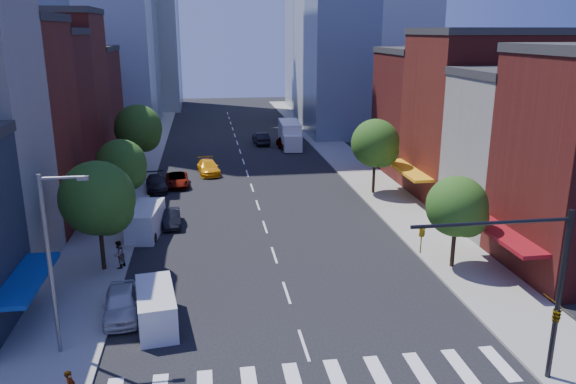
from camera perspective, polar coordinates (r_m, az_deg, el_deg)
name	(u,v)px	position (r m, az deg, el deg)	size (l,w,h in m)	color
ground	(304,345)	(29.48, 1.63, -15.29)	(220.00, 220.00, 0.00)	black
sidewalk_left	(136,168)	(67.01, -15.15, 2.33)	(5.00, 120.00, 0.15)	gray
sidewalk_right	(347,161)	(68.69, 6.04, 3.14)	(5.00, 120.00, 0.15)	gray
crosswalk	(315,380)	(27.01, 2.81, -18.55)	(19.00, 3.00, 0.01)	silver
bldg_left_3	(21,120)	(56.77, -25.49, 6.58)	(12.00, 8.00, 15.00)	#581616
bldg_left_4	(44,99)	(64.77, -23.51, 8.69)	(12.00, 9.00, 17.00)	maroon
bldg_left_5	(67,106)	(74.16, -21.54, 8.11)	(12.00, 10.00, 13.00)	#581616
bldg_right_1	(534,154)	(48.18, 23.72, 3.52)	(12.00, 8.00, 12.00)	beige
bldg_right_2	(481,118)	(55.61, 19.04, 7.09)	(12.00, 10.00, 15.00)	maroon
bldg_right_3	(437,114)	(64.68, 14.93, 7.68)	(12.00, 10.00, 13.00)	#581616
traffic_signal	(547,298)	(27.31, 24.85, -9.71)	(7.24, 2.24, 8.00)	black
streetlight	(53,254)	(28.60, -22.78, -5.86)	(2.25, 0.25, 9.00)	slate
tree_left_near	(100,201)	(37.81, -18.57, -0.88)	(4.80, 4.80, 7.30)	black
tree_left_mid	(123,167)	(48.41, -16.43, 2.49)	(4.20, 4.20, 6.65)	black
tree_left_far	(140,130)	(61.91, -14.83, 6.11)	(5.00, 5.00, 7.75)	black
tree_right_near	(459,209)	(38.15, 17.00, -1.66)	(4.00, 4.00, 6.20)	black
tree_right_far	(377,145)	(54.23, 9.02, 4.73)	(4.60, 4.60, 7.20)	black
parked_car_front	(121,303)	(33.05, -16.56, -10.75)	(1.90, 4.72, 1.61)	silver
parked_car_second	(171,218)	(46.75, -11.75, -2.58)	(1.41, 4.04, 1.33)	black
parked_car_third	(177,180)	(58.51, -11.18, 1.24)	(2.22, 4.81, 1.34)	#999999
parked_car_rear	(157,183)	(57.51, -13.21, 0.91)	(2.03, 4.99, 1.45)	black
cargo_van_near	(156,309)	(31.49, -13.24, -11.45)	(2.55, 5.03, 2.05)	silver
cargo_van_far	(145,222)	(44.87, -14.30, -2.92)	(2.76, 5.55, 2.27)	silver
taxi	(208,167)	(62.95, -8.10, 2.51)	(2.13, 5.24, 1.52)	#FFAC0D
traffic_car_oncoming	(261,138)	(78.97, -2.75, 5.46)	(1.75, 5.02, 1.66)	black
traffic_car_far	(284,141)	(77.38, -0.45, 5.18)	(1.73, 4.30, 1.47)	#999999
box_truck	(290,135)	(76.86, 0.21, 5.78)	(2.99, 8.61, 3.42)	silver
pedestrian_far	(119,255)	(38.99, -16.82, -6.10)	(0.91, 0.71, 1.87)	#999999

